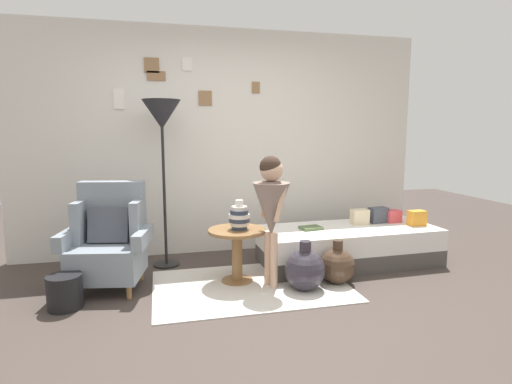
# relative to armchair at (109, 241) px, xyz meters

# --- Properties ---
(ground_plane) EXTENTS (12.00, 12.00, 0.00)m
(ground_plane) POSITION_rel_armchair_xyz_m (1.23, -0.99, -0.44)
(ground_plane) COLOR #423833
(gallery_wall) EXTENTS (4.80, 0.12, 2.60)m
(gallery_wall) POSITION_rel_armchair_xyz_m (1.23, 0.96, 0.86)
(gallery_wall) COLOR silver
(gallery_wall) RESTS_ON ground
(rug) EXTENTS (1.79, 1.20, 0.01)m
(rug) POSITION_rel_armchair_xyz_m (1.27, -0.31, -0.43)
(rug) COLOR silver
(rug) RESTS_ON ground
(armchair) EXTENTS (0.83, 0.69, 0.97)m
(armchair) POSITION_rel_armchair_xyz_m (0.00, 0.00, 0.00)
(armchair) COLOR #9E7042
(armchair) RESTS_ON ground
(daybed) EXTENTS (1.92, 0.85, 0.40)m
(daybed) POSITION_rel_armchair_xyz_m (2.46, 0.11, -0.24)
(daybed) COLOR #4C4742
(daybed) RESTS_ON ground
(pillow_head) EXTENTS (0.19, 0.13, 0.17)m
(pillow_head) POSITION_rel_armchair_xyz_m (3.23, 0.03, 0.04)
(pillow_head) COLOR orange
(pillow_head) RESTS_ON daybed
(pillow_mid) EXTENTS (0.18, 0.14, 0.14)m
(pillow_mid) POSITION_rel_armchair_xyz_m (3.06, 0.24, 0.03)
(pillow_mid) COLOR #D64C56
(pillow_mid) RESTS_ON daybed
(pillow_back) EXTENTS (0.22, 0.15, 0.18)m
(pillow_back) POSITION_rel_armchair_xyz_m (2.89, 0.26, 0.05)
(pillow_back) COLOR #474C56
(pillow_back) RESTS_ON daybed
(pillow_extra) EXTENTS (0.19, 0.12, 0.17)m
(pillow_extra) POSITION_rel_armchair_xyz_m (2.65, 0.23, 0.05)
(pillow_extra) COLOR beige
(pillow_extra) RESTS_ON daybed
(side_table) EXTENTS (0.55, 0.55, 0.52)m
(side_table) POSITION_rel_armchair_xyz_m (1.17, -0.16, -0.07)
(side_table) COLOR olive
(side_table) RESTS_ON ground
(vase_striped) EXTENTS (0.20, 0.20, 0.28)m
(vase_striped) POSITION_rel_armchair_xyz_m (1.19, -0.17, 0.20)
(vase_striped) COLOR #2D384C
(vase_striped) RESTS_ON side_table
(floor_lamp) EXTENTS (0.39, 0.39, 1.76)m
(floor_lamp) POSITION_rel_armchair_xyz_m (0.52, 0.51, 1.09)
(floor_lamp) COLOR black
(floor_lamp) RESTS_ON ground
(person_child) EXTENTS (0.34, 0.34, 1.22)m
(person_child) POSITION_rel_armchair_xyz_m (1.45, -0.35, 0.35)
(person_child) COLOR #D8AD8E
(person_child) RESTS_ON ground
(book_on_daybed) EXTENTS (0.24, 0.19, 0.03)m
(book_on_daybed) POSITION_rel_armchair_xyz_m (2.02, 0.13, -0.02)
(book_on_daybed) COLOR #52673E
(book_on_daybed) RESTS_ON daybed
(demijohn_near) EXTENTS (0.37, 0.37, 0.46)m
(demijohn_near) POSITION_rel_armchair_xyz_m (1.73, -0.50, -0.25)
(demijohn_near) COLOR #332D38
(demijohn_near) RESTS_ON ground
(demijohn_far) EXTENTS (0.34, 0.34, 0.42)m
(demijohn_far) POSITION_rel_armchair_xyz_m (2.08, -0.42, -0.27)
(demijohn_far) COLOR #473323
(demijohn_far) RESTS_ON ground
(magazine_basket) EXTENTS (0.28, 0.28, 0.28)m
(magazine_basket) POSITION_rel_armchair_xyz_m (-0.31, -0.41, -0.30)
(magazine_basket) COLOR black
(magazine_basket) RESTS_ON ground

